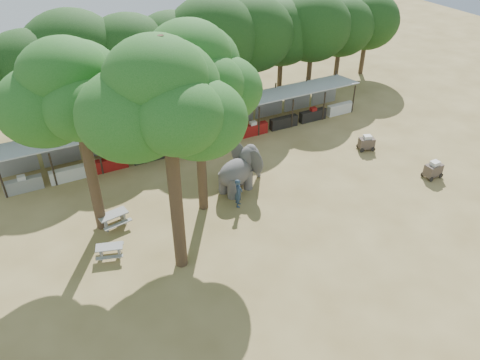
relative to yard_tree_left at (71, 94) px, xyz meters
name	(u,v)px	position (x,y,z in m)	size (l,w,h in m)	color
ground	(298,251)	(9.13, -7.19, -8.20)	(100.00, 100.00, 0.00)	brown
vendor_stalls	(198,128)	(9.13, 6.65, -7.02)	(28.00, 2.99, 2.80)	#9DA0A4
yard_tree_left	(71,94)	(0.00, 0.00, 0.00)	(7.10, 6.90, 11.02)	#332316
yard_tree_center	(162,101)	(3.00, -5.00, 1.01)	(7.10, 6.90, 12.04)	#332316
yard_tree_back	(193,74)	(6.00, -1.00, 0.34)	(7.10, 6.90, 11.36)	#332316
backdrop_trees	(170,51)	(9.13, 11.81, -2.69)	(46.46, 5.95, 8.33)	#332316
elephant	(241,169)	(9.15, -0.30, -6.79)	(3.81, 2.83, 2.83)	#474445
handler	(238,193)	(8.12, -2.01, -7.25)	(0.69, 0.46, 1.90)	#26384C
picnic_table_near	(110,250)	(-0.06, -2.93, -7.74)	(1.72, 1.63, 0.70)	gray
picnic_table_far	(113,218)	(0.80, -0.42, -7.66)	(1.89, 1.76, 0.83)	gray
cart_front	(433,169)	(21.20, -5.11, -7.59)	(1.29, 0.87, 1.23)	#3D3029
cart_back	(367,143)	(19.69, -0.12, -7.62)	(1.38, 1.11, 1.17)	#3D3029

